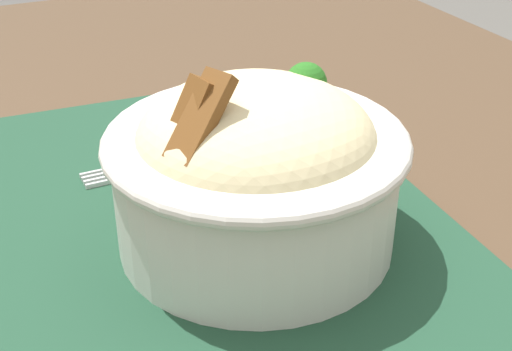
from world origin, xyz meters
TOP-DOWN VIEW (x-y plane):
  - table at (0.00, 0.00)m, footprint 1.20×0.91m
  - placemat at (-0.02, 0.01)m, footprint 0.49×0.34m
  - bowl at (-0.05, -0.01)m, footprint 0.19×0.19m
  - fork at (0.08, 0.03)m, footprint 0.02×0.12m

SIDE VIEW (x-z plane):
  - table at x=0.00m, z-range 0.29..1.00m
  - placemat at x=-0.02m, z-range 0.71..0.71m
  - fork at x=0.08m, z-range 0.71..0.72m
  - bowl at x=-0.05m, z-range 0.70..0.83m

